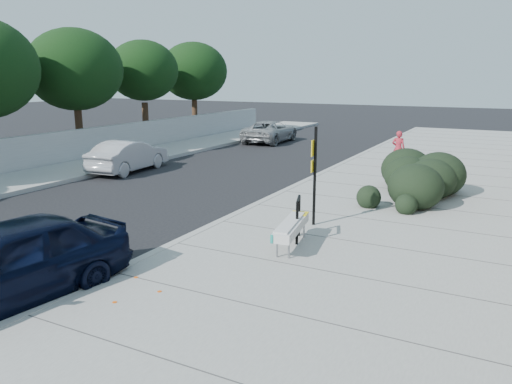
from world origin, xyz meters
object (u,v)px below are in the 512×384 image
Objects in this scene: sedan_navy at (5,264)px; suv_silver at (270,131)px; pedestrian at (398,148)px; bench at (291,227)px; bike_rack at (298,215)px; sign_post at (314,170)px; wagon_silver at (129,156)px.

sedan_navy is 22.57m from suv_silver.
sedan_navy is at bearing 75.51° from pedestrian.
suv_silver is at bearing -36.05° from pedestrian.
bench is at bearing 62.84° from sedan_navy.
sign_post is (-0.14, 1.32, 0.83)m from bike_rack.
sedan_navy is at bearing -115.84° from sign_post.
pedestrian is at bearing 89.54° from sign_post.
sign_post reaches higher than bench.
bike_rack reaches higher than bench.
wagon_silver is 0.86× the size of suv_silver.
pedestrian is at bearing 144.72° from suv_silver.
pedestrian is (8.79, -5.58, 0.26)m from suv_silver.
sedan_navy is 0.96× the size of suv_silver.
bike_rack is at bearing 146.12° from wagon_silver.
sign_post reaches higher than pedestrian.
bench is 0.43× the size of suv_silver.
suv_silver is at bearing -100.67° from wagon_silver.
wagon_silver is at bearing 132.52° from bike_rack.
bench is 11.61m from wagon_silver.
sign_post is at bearing 86.27° from pedestrian.
wagon_silver is at bearing 81.90° from suv_silver.
suv_silver is 3.08× the size of pedestrian.
sign_post is 7.27m from sedan_navy.
sedan_navy is (-3.10, -6.52, -0.83)m from sign_post.
wagon_silver is 11.35m from pedestrian.
bike_rack is 0.26× the size of wagon_silver.
wagon_silver is (-10.00, 5.90, 0.05)m from bench.
bike_rack is 6.12m from sedan_navy.
sedan_navy is 16.56m from pedestrian.
bike_rack is at bearing 86.99° from pedestrian.
bike_rack is 11.07m from pedestrian.
sign_post is 10.66m from wagon_silver.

